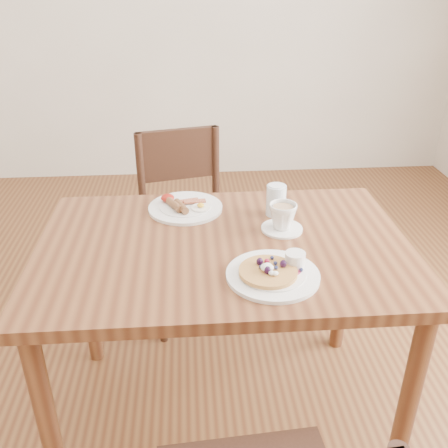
% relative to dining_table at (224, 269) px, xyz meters
% --- Properties ---
extents(ground, '(5.00, 5.00, 0.00)m').
position_rel_dining_table_xyz_m(ground, '(0.00, 0.00, -0.65)').
color(ground, '#5A3019').
rests_on(ground, ground).
extents(dining_table, '(1.20, 0.80, 0.75)m').
position_rel_dining_table_xyz_m(dining_table, '(0.00, 0.00, 0.00)').
color(dining_table, brown).
rests_on(dining_table, ground).
extents(chair_far, '(0.50, 0.50, 0.88)m').
position_rel_dining_table_xyz_m(chair_far, '(-0.12, 0.69, -0.16)').
color(chair_far, '#331C12').
rests_on(chair_far, ground).
extents(pancake_plate, '(0.27, 0.27, 0.06)m').
position_rel_dining_table_xyz_m(pancake_plate, '(0.13, -0.20, 0.11)').
color(pancake_plate, white).
rests_on(pancake_plate, dining_table).
extents(breakfast_plate, '(0.27, 0.27, 0.04)m').
position_rel_dining_table_xyz_m(breakfast_plate, '(-0.13, 0.26, 0.11)').
color(breakfast_plate, white).
rests_on(breakfast_plate, dining_table).
extents(teacup_saucer, '(0.14, 0.14, 0.10)m').
position_rel_dining_table_xyz_m(teacup_saucer, '(0.20, 0.08, 0.14)').
color(teacup_saucer, white).
rests_on(teacup_saucer, dining_table).
extents(water_glass, '(0.07, 0.07, 0.11)m').
position_rel_dining_table_xyz_m(water_glass, '(0.20, 0.19, 0.15)').
color(water_glass, silver).
rests_on(water_glass, dining_table).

